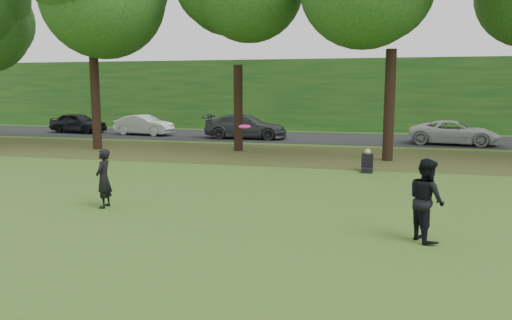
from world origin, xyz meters
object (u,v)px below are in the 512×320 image
Objects in this scene: frisbee at (245,126)px; player_left at (104,178)px; seated_person at (367,163)px; player_right at (426,200)px.

player_left is at bearing 175.35° from frisbee.
player_left is 4.44× the size of frisbee.
player_left is 4.12m from frisbee.
frisbee is 0.41× the size of seated_person.
player_right is (7.79, -0.91, 0.08)m from player_left.
player_left reaches higher than seated_person.
player_left is at bearing 57.94° from player_right.
player_right is 8.37m from seated_person.
player_left is 9.73m from seated_person.
seated_person is at bearing 132.22° from player_left.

